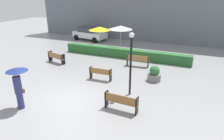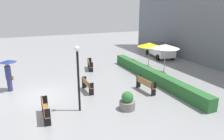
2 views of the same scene
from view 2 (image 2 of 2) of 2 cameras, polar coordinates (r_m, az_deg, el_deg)
ground_plane at (r=14.80m, az=-18.61°, el=-6.50°), size 60.00×60.00×0.00m
bench_near_right at (r=11.69m, az=-17.45°, el=-9.82°), size 1.78×0.41×0.91m
bench_mid_center at (r=14.60m, az=-6.64°, el=-3.82°), size 1.58×0.38×0.86m
bench_back_row at (r=14.66m, az=8.85°, el=-3.66°), size 1.83×0.49×0.93m
bench_far_left at (r=19.66m, az=-5.95°, el=1.59°), size 1.81×0.77×0.89m
pedestrian_with_umbrella at (r=15.92m, az=-25.83°, el=-0.16°), size 1.05×1.05×2.19m
planter_pot at (r=12.17m, az=4.11°, el=-8.41°), size 0.89×0.89×1.06m
lamp_post at (r=11.47m, az=-9.01°, el=-0.51°), size 0.28×0.28×3.64m
patio_umbrella_yellow at (r=20.22m, az=9.91°, el=6.65°), size 2.20×2.20×2.35m
patio_umbrella_white at (r=18.50m, az=14.07°, el=6.13°), size 2.30×2.30×2.55m
hedge_strip at (r=17.00m, az=10.70°, el=-1.39°), size 11.72×0.70×0.83m
parked_car at (r=24.99m, az=12.57°, el=5.24°), size 4.44×2.53×1.57m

